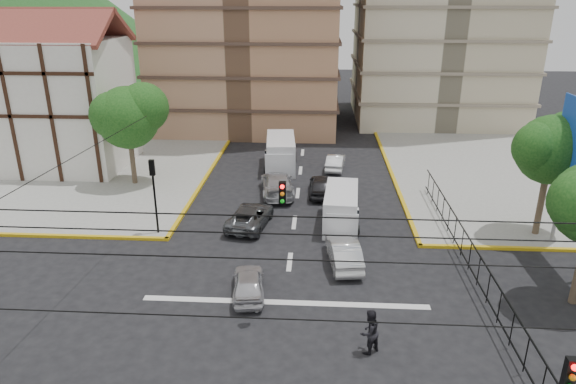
# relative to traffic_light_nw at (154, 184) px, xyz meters

# --- Properties ---
(ground) EXTENTS (160.00, 160.00, 0.00)m
(ground) POSITION_rel_traffic_light_nw_xyz_m (7.80, -7.80, -3.11)
(ground) COLOR black
(ground) RESTS_ON ground
(sidewalk_nw) EXTENTS (26.00, 26.00, 0.15)m
(sidewalk_nw) POSITION_rel_traffic_light_nw_xyz_m (-12.20, 12.20, -3.04)
(sidewalk_nw) COLOR gray
(sidewalk_nw) RESTS_ON ground
(sidewalk_ne) EXTENTS (26.00, 26.00, 0.15)m
(sidewalk_ne) POSITION_rel_traffic_light_nw_xyz_m (27.80, 12.20, -3.04)
(sidewalk_ne) COLOR gray
(sidewalk_ne) RESTS_ON ground
(stop_line) EXTENTS (13.00, 0.40, 0.01)m
(stop_line) POSITION_rel_traffic_light_nw_xyz_m (7.80, -6.60, -3.11)
(stop_line) COLOR silver
(stop_line) RESTS_ON ground
(tudor_building) EXTENTS (10.80, 8.05, 12.23)m
(tudor_building) POSITION_rel_traffic_light_nw_xyz_m (-11.20, 12.20, 2.14)
(tudor_building) COLOR silver
(tudor_building) RESTS_ON ground
(park_fence) EXTENTS (0.10, 22.50, 1.66)m
(park_fence) POSITION_rel_traffic_light_nw_xyz_m (16.80, -3.30, -3.11)
(park_fence) COLOR black
(park_fence) RESTS_ON ground
(tree_park_c) EXTENTS (4.65, 3.80, 7.25)m
(tree_park_c) POSITION_rel_traffic_light_nw_xyz_m (21.89, 1.21, 2.22)
(tree_park_c) COLOR #473828
(tree_park_c) RESTS_ON ground
(tree_tudor) EXTENTS (5.39, 4.40, 7.43)m
(tree_tudor) POSITION_rel_traffic_light_nw_xyz_m (-4.10, 8.21, 2.11)
(tree_tudor) COLOR #473828
(tree_tudor) RESTS_ON ground
(traffic_light_nw) EXTENTS (0.28, 0.22, 4.40)m
(traffic_light_nw) POSITION_rel_traffic_light_nw_xyz_m (0.00, 0.00, 0.00)
(traffic_light_nw) COLOR black
(traffic_light_nw) RESTS_ON ground
(traffic_light_hanging) EXTENTS (18.00, 9.12, 0.92)m
(traffic_light_hanging) POSITION_rel_traffic_light_nw_xyz_m (7.80, -9.84, 2.79)
(traffic_light_hanging) COLOR black
(traffic_light_hanging) RESTS_ON ground
(van_right_lane) EXTENTS (2.23, 4.96, 2.18)m
(van_right_lane) POSITION_rel_traffic_light_nw_xyz_m (10.61, 1.83, -2.05)
(van_right_lane) COLOR silver
(van_right_lane) RESTS_ON ground
(van_left_lane) EXTENTS (2.62, 5.70, 2.49)m
(van_left_lane) POSITION_rel_traffic_light_nw_xyz_m (6.19, 12.51, -1.90)
(van_left_lane) COLOR silver
(van_left_lane) RESTS_ON ground
(car_silver_front_left) EXTENTS (1.88, 3.73, 1.22)m
(car_silver_front_left) POSITION_rel_traffic_light_nw_xyz_m (6.08, -6.02, -2.50)
(car_silver_front_left) COLOR silver
(car_silver_front_left) RESTS_ON ground
(car_white_front_right) EXTENTS (1.93, 4.27, 1.36)m
(car_white_front_right) POSITION_rel_traffic_light_nw_xyz_m (10.59, -2.84, -2.43)
(car_white_front_right) COLOR silver
(car_white_front_right) RESTS_ON ground
(car_grey_mid_left) EXTENTS (2.80, 4.80, 1.26)m
(car_grey_mid_left) POSITION_rel_traffic_light_nw_xyz_m (5.17, 1.56, -2.48)
(car_grey_mid_left) COLOR #4F5256
(car_grey_mid_left) RESTS_ON ground
(car_silver_rear_left) EXTENTS (2.88, 5.53, 1.53)m
(car_silver_rear_left) POSITION_rel_traffic_light_nw_xyz_m (6.37, 6.96, -2.35)
(car_silver_rear_left) COLOR #BBBCC1
(car_silver_rear_left) RESTS_ON ground
(car_darkgrey_mid_right) EXTENTS (1.66, 4.12, 1.40)m
(car_darkgrey_mid_right) POSITION_rel_traffic_light_nw_xyz_m (9.45, 7.02, -2.41)
(car_darkgrey_mid_right) COLOR #28272A
(car_darkgrey_mid_right) RESTS_ON ground
(car_white_rear_right) EXTENTS (1.75, 3.85, 1.23)m
(car_white_rear_right) POSITION_rel_traffic_light_nw_xyz_m (10.57, 12.70, -2.50)
(car_white_rear_right) COLOR white
(car_white_rear_right) RESTS_ON ground
(pedestrian_crosswalk) EXTENTS (1.15, 1.12, 1.86)m
(pedestrian_crosswalk) POSITION_rel_traffic_light_nw_xyz_m (11.27, -9.83, -2.18)
(pedestrian_crosswalk) COLOR black
(pedestrian_crosswalk) RESTS_ON ground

